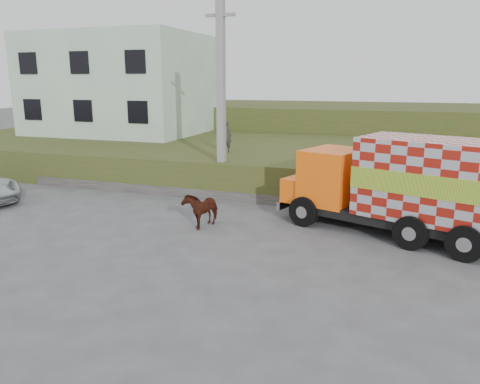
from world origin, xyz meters
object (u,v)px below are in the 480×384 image
at_px(cargo_truck, 401,186).
at_px(cow, 201,208).
at_px(utility_pole, 221,98).
at_px(pedestrian, 226,136).

height_order(cargo_truck, cow, cargo_truck).
xyz_separation_m(utility_pole, pedestrian, (-0.77, 2.48, -1.83)).
xyz_separation_m(cow, pedestrian, (-1.57, 6.42, 1.65)).
height_order(utility_pole, cargo_truck, utility_pole).
bearing_deg(pedestrian, cargo_truck, 134.80).
relative_size(cow, pedestrian, 0.95).
height_order(cow, pedestrian, pedestrian).
bearing_deg(utility_pole, pedestrian, 107.14).
xyz_separation_m(utility_pole, cargo_truck, (7.04, -2.77, -2.48)).
relative_size(utility_pole, pedestrian, 5.35).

